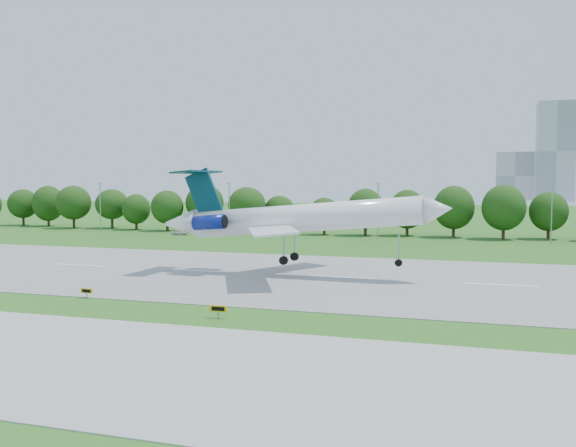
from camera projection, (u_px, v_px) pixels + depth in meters
name	position (u px, v px, depth m)	size (l,w,h in m)	color
ground	(97.00, 304.00, 66.20)	(600.00, 600.00, 0.00)	#2A641A
runway	(202.00, 271.00, 89.95)	(400.00, 45.00, 0.08)	gray
tree_line	(323.00, 208.00, 153.20)	(288.40, 8.40, 10.40)	#382314
light_poles	(301.00, 209.00, 144.45)	(175.90, 0.25, 12.19)	gray
airliner	(290.00, 218.00, 85.50)	(40.06, 29.17, 12.81)	white
taxi_sign_centre	(87.00, 291.00, 69.45)	(1.49, 0.29, 1.04)	gray
taxi_sign_right	(218.00, 309.00, 59.18)	(1.71, 0.26, 1.20)	gray
service_vehicle_a	(217.00, 232.00, 151.39)	(1.18, 3.38, 1.11)	silver
service_vehicle_b	(180.00, 232.00, 150.57)	(1.50, 3.74, 1.27)	silver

